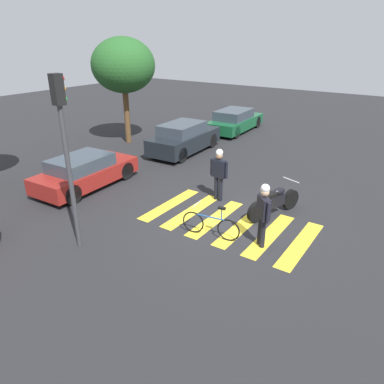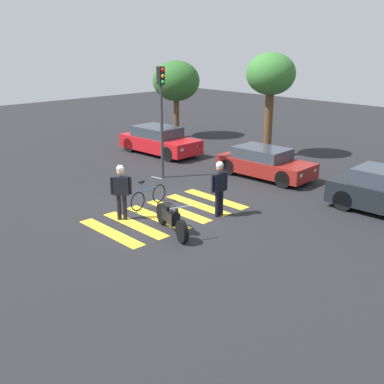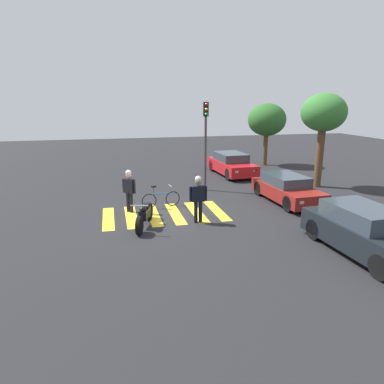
# 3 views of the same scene
# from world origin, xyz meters

# --- Properties ---
(ground_plane) EXTENTS (60.00, 60.00, 0.00)m
(ground_plane) POSITION_xyz_m (0.00, 0.00, 0.00)
(ground_plane) COLOR #232326
(police_motorcycle) EXTENTS (2.15, 0.97, 1.05)m
(police_motorcycle) POSITION_xyz_m (1.24, -0.93, 0.47)
(police_motorcycle) COLOR black
(police_motorcycle) RESTS_ON ground_plane
(leaning_bicycle) EXTENTS (0.46, 1.72, 0.99)m
(leaning_bicycle) POSITION_xyz_m (-1.02, 0.01, 0.37)
(leaning_bicycle) COLOR black
(leaning_bicycle) RESTS_ON ground_plane
(officer_on_foot) EXTENTS (0.24, 0.68, 1.83)m
(officer_on_foot) POSITION_xyz_m (1.25, 1.11, 1.06)
(officer_on_foot) COLOR black
(officer_on_foot) RESTS_ON ground_plane
(officer_by_motorcycle) EXTENTS (0.49, 0.52, 1.80)m
(officer_by_motorcycle) POSITION_xyz_m (-0.65, -1.35, 1.04)
(officer_by_motorcycle) COLOR black
(officer_by_motorcycle) RESTS_ON ground_plane
(crosswalk_stripes) EXTENTS (2.82, 4.95, 0.01)m
(crosswalk_stripes) POSITION_xyz_m (0.00, 0.00, 0.00)
(crosswalk_stripes) COLOR yellow
(crosswalk_stripes) RESTS_ON ground_plane
(car_red_convertible) EXTENTS (4.31, 1.99, 1.35)m
(car_red_convertible) POSITION_xyz_m (-6.83, 5.35, 0.66)
(car_red_convertible) COLOR black
(car_red_convertible) RESTS_ON ground_plane
(car_maroon_wagon) EXTENTS (4.06, 1.86, 1.23)m
(car_maroon_wagon) POSITION_xyz_m (-0.56, 5.79, 0.60)
(car_maroon_wagon) COLOR black
(car_maroon_wagon) RESTS_ON ground_plane
(car_black_suv) EXTENTS (4.25, 1.89, 1.46)m
(car_black_suv) POSITION_xyz_m (5.10, 5.32, 0.70)
(car_black_suv) COLOR black
(car_black_suv) RESTS_ON ground_plane
(traffic_light_pole) EXTENTS (0.34, 0.26, 4.47)m
(traffic_light_pole) POSITION_xyz_m (-3.43, 2.69, 2.99)
(traffic_light_pole) COLOR #38383D
(traffic_light_pole) RESTS_ON ground_plane
(street_tree_near) EXTENTS (2.66, 2.66, 4.36)m
(street_tree_near) POSITION_xyz_m (-9.40, 8.81, 3.19)
(street_tree_near) COLOR brown
(street_tree_near) RESTS_ON ground_plane
(street_tree_mid) EXTENTS (2.31, 2.31, 4.92)m
(street_tree_mid) POSITION_xyz_m (-2.77, 8.81, 3.84)
(street_tree_mid) COLOR brown
(street_tree_mid) RESTS_ON ground_plane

